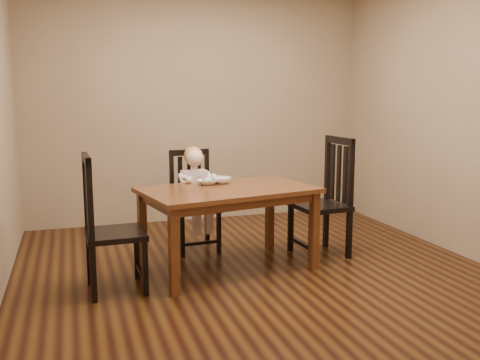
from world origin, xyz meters
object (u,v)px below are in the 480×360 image
object	(u,v)px
toddler	(195,189)
bowl_peas	(207,182)
chair_child	(194,202)
chair_right	(325,199)
bowl_veg	(222,180)
chair_left	(108,227)
dining_table	(228,197)

from	to	relation	value
toddler	bowl_peas	distance (m)	0.44
chair_child	chair_right	world-z (taller)	chair_right
toddler	bowl_veg	distance (m)	0.45
bowl_peas	chair_left	bearing A→B (deg)	-153.50
bowl_peas	bowl_veg	xyz separation A→B (m)	(0.14, 0.02, 0.01)
dining_table	toddler	world-z (taller)	toddler
chair_child	toddler	world-z (taller)	chair_child
chair_child	bowl_veg	size ratio (longest dim) A/B	5.54
dining_table	chair_right	world-z (taller)	chair_right
bowl_peas	bowl_veg	distance (m)	0.14
chair_right	chair_child	bearing A→B (deg)	60.72
bowl_veg	chair_right	bearing A→B (deg)	-5.79
chair_left	dining_table	bearing A→B (deg)	100.60
bowl_veg	bowl_peas	bearing A→B (deg)	-170.14
chair_left	chair_right	world-z (taller)	chair_right
bowl_peas	chair_right	bearing A→B (deg)	-3.84
chair_left	bowl_peas	xyz separation A→B (m)	(0.89, 0.45, 0.23)
chair_child	toddler	size ratio (longest dim) A/B	1.78
chair_right	toddler	xyz separation A→B (m)	(-1.14, 0.50, 0.07)
dining_table	chair_left	bearing A→B (deg)	-167.25
bowl_peas	chair_child	bearing A→B (deg)	92.52
chair_left	toddler	bearing A→B (deg)	132.50
toddler	bowl_veg	size ratio (longest dim) A/B	3.11
dining_table	toddler	distance (m)	0.65
dining_table	bowl_veg	xyz separation A→B (m)	(0.01, 0.24, 0.11)
dining_table	bowl_peas	bearing A→B (deg)	121.15
chair_left	bowl_peas	bearing A→B (deg)	114.34
toddler	bowl_veg	bearing A→B (deg)	107.00
chair_child	chair_right	distance (m)	1.27
toddler	bowl_peas	size ratio (longest dim) A/B	3.19
dining_table	chair_left	xyz separation A→B (m)	(-1.02, -0.23, -0.12)
chair_left	chair_right	distance (m)	2.05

